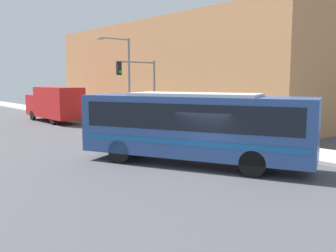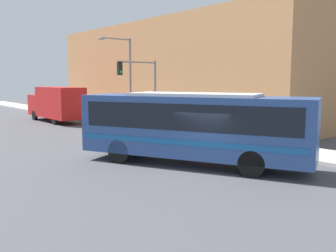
{
  "view_description": "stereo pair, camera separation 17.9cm",
  "coord_description": "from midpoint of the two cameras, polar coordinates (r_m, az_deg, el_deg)",
  "views": [
    {
      "loc": [
        -11.6,
        -10.82,
        3.88
      ],
      "look_at": [
        1.1,
        4.13,
        1.41
      ],
      "focal_mm": 40.0,
      "sensor_mm": 36.0,
      "label": 1
    },
    {
      "loc": [
        -11.47,
        -10.93,
        3.88
      ],
      "look_at": [
        1.1,
        4.13,
        1.41
      ],
      "focal_mm": 40.0,
      "sensor_mm": 36.0,
      "label": 2
    }
  ],
  "objects": [
    {
      "name": "parking_meter",
      "position": [
        26.93,
        -1.45,
        1.27
      ],
      "size": [
        0.14,
        0.14,
        1.38
      ],
      "color": "slate",
      "rests_on": "sidewalk"
    },
    {
      "name": "fire_hydrant",
      "position": [
        23.66,
        5.34,
        -0.93
      ],
      "size": [
        0.2,
        0.27,
        0.76
      ],
      "color": "#999999",
      "rests_on": "sidewalk"
    },
    {
      "name": "ground_plane",
      "position": [
        16.32,
        6.69,
        -6.62
      ],
      "size": [
        120.0,
        120.0,
        0.0
      ],
      "primitive_type": "plane",
      "color": "#47474C"
    },
    {
      "name": "pedestrian_near_corner",
      "position": [
        28.01,
        -1.18,
        1.38
      ],
      "size": [
        0.34,
        0.34,
        1.72
      ],
      "color": "slate",
      "rests_on": "sidewalk"
    },
    {
      "name": "building_facade",
      "position": [
        34.3,
        0.22,
        8.09
      ],
      "size": [
        6.0,
        28.74,
        8.84
      ],
      "color": "#B27A4C",
      "rests_on": "ground_plane"
    },
    {
      "name": "street_lamp",
      "position": [
        29.73,
        -6.26,
        7.95
      ],
      "size": [
        2.91,
        0.28,
        6.84
      ],
      "color": "slate",
      "rests_on": "sidewalk"
    },
    {
      "name": "city_bus",
      "position": [
        16.84,
        4.23,
        0.4
      ],
      "size": [
        6.75,
        10.52,
        3.26
      ],
      "rotation": [
        0.0,
        0.0,
        0.44
      ],
      "color": "#2D4C8C",
      "rests_on": "ground_plane"
    },
    {
      "name": "delivery_truck",
      "position": [
        35.37,
        -16.51,
        3.37
      ],
      "size": [
        2.34,
        7.9,
        3.16
      ],
      "color": "#B21919",
      "rests_on": "ground_plane"
    },
    {
      "name": "sidewalk",
      "position": [
        35.72,
        -10.17,
        0.98
      ],
      "size": [
        3.03,
        70.0,
        0.17
      ],
      "color": "#B7B2A8",
      "rests_on": "ground_plane"
    },
    {
      "name": "traffic_light_pole",
      "position": [
        26.52,
        -3.76,
        6.63
      ],
      "size": [
        3.28,
        0.35,
        5.01
      ],
      "color": "slate",
      "rests_on": "sidewalk"
    }
  ]
}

